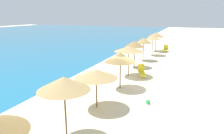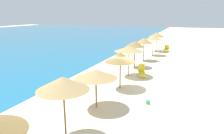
{
  "view_description": "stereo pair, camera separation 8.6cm",
  "coord_description": "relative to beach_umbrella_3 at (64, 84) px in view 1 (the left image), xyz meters",
  "views": [
    {
      "loc": [
        -15.07,
        -4.11,
        5.44
      ],
      "look_at": [
        -0.45,
        1.39,
        1.54
      ],
      "focal_mm": 33.87,
      "sensor_mm": 36.0,
      "label": 1
    },
    {
      "loc": [
        -15.04,
        -4.19,
        5.44
      ],
      "look_at": [
        -0.45,
        1.39,
        1.54
      ],
      "focal_mm": 33.87,
      "sensor_mm": 36.0,
      "label": 2
    }
  ],
  "objects": [
    {
      "name": "beach_umbrella_7",
      "position": [
        13.93,
        0.58,
        -0.13
      ],
      "size": [
        2.06,
        2.06,
        2.79
      ],
      "color": "brown",
      "rests_on": "ground_plane"
    },
    {
      "name": "beach_ball",
      "position": [
        5.06,
        -2.68,
        -2.47
      ],
      "size": [
        0.28,
        0.28,
        0.28
      ],
      "primitive_type": "sphere",
      "color": "green",
      "rests_on": "ground_plane"
    },
    {
      "name": "beach_umbrella_10",
      "position": [
        24.79,
        0.12,
        -0.12
      ],
      "size": [
        2.46,
        2.46,
        2.83
      ],
      "color": "brown",
      "rests_on": "ground_plane"
    },
    {
      "name": "lounge_chair_1",
      "position": [
        24.63,
        -1.36,
        -2.19
      ],
      "size": [
        1.71,
        0.83,
        1.02
      ],
      "rotation": [
        0.0,
        0.0,
        1.46
      ],
      "color": "yellow",
      "rests_on": "ground_plane"
    },
    {
      "name": "beach_umbrella_5",
      "position": [
        7.19,
        -0.12,
        -0.22
      ],
      "size": [
        2.32,
        2.32,
        2.74
      ],
      "color": "brown",
      "rests_on": "ground_plane"
    },
    {
      "name": "beach_umbrella_9",
      "position": [
        21.28,
        -0.01,
        -0.22
      ],
      "size": [
        2.12,
        2.12,
        2.62
      ],
      "color": "brown",
      "rests_on": "ground_plane"
    },
    {
      "name": "beach_umbrella_3",
      "position": [
        0.0,
        0.0,
        0.0
      ],
      "size": [
        2.27,
        2.27,
        2.91
      ],
      "color": "brown",
      "rests_on": "ground_plane"
    },
    {
      "name": "beach_umbrella_6",
      "position": [
        10.55,
        0.21,
        -0.12
      ],
      "size": [
        2.6,
        2.6,
        2.72
      ],
      "color": "brown",
      "rests_on": "ground_plane"
    },
    {
      "name": "ground_plane",
      "position": [
        7.86,
        -0.77,
        -2.61
      ],
      "size": [
        160.0,
        160.0,
        0.0
      ],
      "primitive_type": "plane",
      "color": "beige"
    },
    {
      "name": "beach_umbrella_4",
      "position": [
        3.46,
        0.11,
        -0.51
      ],
      "size": [
        2.52,
        2.52,
        2.36
      ],
      "color": "brown",
      "rests_on": "ground_plane"
    },
    {
      "name": "beach_umbrella_8",
      "position": [
        17.53,
        0.42,
        -0.18
      ],
      "size": [
        2.0,
        2.0,
        2.77
      ],
      "color": "brown",
      "rests_on": "ground_plane"
    },
    {
      "name": "lounge_chair_0",
      "position": [
        10.84,
        -0.96,
        -2.19
      ],
      "size": [
        1.75,
        1.09,
        1.05
      ],
      "rotation": [
        0.0,
        0.0,
        1.91
      ],
      "color": "yellow",
      "rests_on": "ground_plane"
    }
  ]
}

